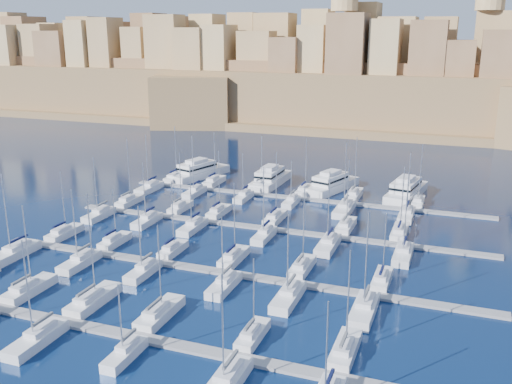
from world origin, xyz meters
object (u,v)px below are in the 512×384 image
at_px(motor_yacht_a, 198,171).
at_px(motor_yacht_c, 331,183).
at_px(motor_yacht_b, 271,178).
at_px(motor_yacht_d, 406,190).
at_px(sailboat_4, 252,335).
at_px(sailboat_2, 93,300).

distance_m(motor_yacht_a, motor_yacht_c, 35.70).
distance_m(motor_yacht_b, motor_yacht_c, 15.50).
bearing_deg(motor_yacht_d, motor_yacht_b, -179.09).
distance_m(motor_yacht_c, motor_yacht_d, 17.49).
relative_size(sailboat_4, motor_yacht_c, 0.61).
height_order(sailboat_2, motor_yacht_b, sailboat_2).
height_order(sailboat_4, motor_yacht_a, sailboat_4).
distance_m(motor_yacht_b, motor_yacht_d, 32.98).
bearing_deg(motor_yacht_d, sailboat_4, -98.74).
bearing_deg(motor_yacht_a, motor_yacht_d, 0.01).
relative_size(motor_yacht_b, motor_yacht_c, 0.96).
xyz_separation_m(motor_yacht_c, motor_yacht_d, (17.48, 0.47, 0.00)).
relative_size(motor_yacht_b, motor_yacht_d, 0.92).
relative_size(motor_yacht_a, motor_yacht_d, 1.01).
distance_m(sailboat_2, motor_yacht_c, 72.37).
height_order(sailboat_4, motor_yacht_c, sailboat_4).
xyz_separation_m(sailboat_2, motor_yacht_b, (2.51, 70.03, 0.96)).
height_order(motor_yacht_a, motor_yacht_c, same).
bearing_deg(motor_yacht_a, motor_yacht_c, -0.74).
bearing_deg(sailboat_4, motor_yacht_a, 120.44).
relative_size(sailboat_4, motor_yacht_a, 0.57).
xyz_separation_m(motor_yacht_a, motor_yacht_b, (20.20, -0.52, 0.00)).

